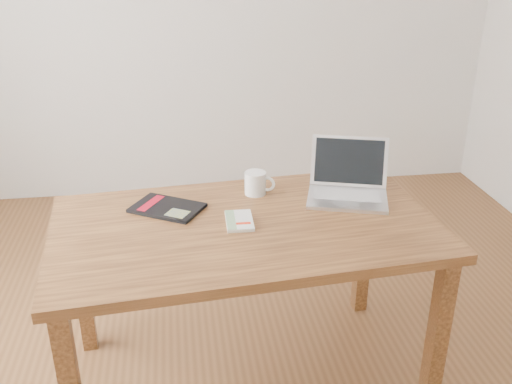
{
  "coord_description": "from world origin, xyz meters",
  "views": [
    {
      "loc": [
        -0.27,
        -1.99,
        1.76
      ],
      "look_at": [
        0.03,
        -0.0,
        0.85
      ],
      "focal_mm": 40.0,
      "sensor_mm": 36.0,
      "label": 1
    }
  ],
  "objects": [
    {
      "name": "black_guidebook",
      "position": [
        -0.32,
        0.1,
        0.76
      ],
      "size": [
        0.33,
        0.29,
        0.01
      ],
      "rotation": [
        0.0,
        0.0,
        1.03
      ],
      "color": "black",
      "rests_on": "desk"
    },
    {
      "name": "coffee_mug",
      "position": [
        0.06,
        0.2,
        0.8
      ],
      "size": [
        0.13,
        0.09,
        0.1
      ],
      "rotation": [
        0.0,
        0.0,
        -0.33
      ],
      "color": "white",
      "rests_on": "desk"
    },
    {
      "name": "white_guidebook",
      "position": [
        -0.05,
        -0.05,
        0.76
      ],
      "size": [
        0.11,
        0.17,
        0.01
      ],
      "rotation": [
        0.0,
        0.0,
        -0.03
      ],
      "color": "silver",
      "rests_on": "desk"
    },
    {
      "name": "room",
      "position": [
        -0.07,
        0.0,
        1.36
      ],
      "size": [
        4.04,
        4.04,
        2.7
      ],
      "color": "brown",
      "rests_on": "ground"
    },
    {
      "name": "laptop",
      "position": [
        0.44,
        0.13,
        0.8
      ],
      "size": [
        0.4,
        0.39,
        0.22
      ],
      "rotation": [
        0.0,
        0.0,
        -0.3
      ],
      "color": "silver",
      "rests_on": "desk"
    },
    {
      "name": "desk",
      "position": [
        -0.02,
        -0.06,
        0.66
      ],
      "size": [
        1.53,
        0.96,
        0.75
      ],
      "rotation": [
        0.0,
        0.0,
        0.08
      ],
      "color": "brown",
      "rests_on": "ground"
    }
  ]
}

